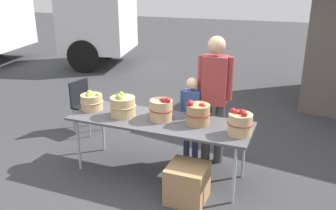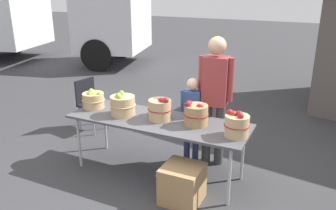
{
  "view_description": "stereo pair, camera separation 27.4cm",
  "coord_description": "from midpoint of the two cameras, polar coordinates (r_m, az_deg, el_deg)",
  "views": [
    {
      "loc": [
        1.59,
        -3.7,
        2.38
      ],
      "look_at": [
        0.0,
        0.3,
        0.85
      ],
      "focal_mm": 37.17,
      "sensor_mm": 36.0,
      "label": 1
    },
    {
      "loc": [
        1.84,
        -3.59,
        2.38
      ],
      "look_at": [
        0.0,
        0.3,
        0.85
      ],
      "focal_mm": 37.17,
      "sensor_mm": 36.0,
      "label": 2
    }
  ],
  "objects": [
    {
      "name": "apple_basket_green_1",
      "position": [
        4.49,
        -9.17,
        -0.17
      ],
      "size": [
        0.34,
        0.34,
        0.3
      ],
      "color": "tan",
      "rests_on": "market_table"
    },
    {
      "name": "market_table",
      "position": [
        4.36,
        -3.26,
        -2.97
      ],
      "size": [
        2.3,
        0.76,
        0.75
      ],
      "color": "#4C4C51",
      "rests_on": "ground"
    },
    {
      "name": "folding_chair",
      "position": [
        5.93,
        -14.82,
        0.48
      ],
      "size": [
        0.47,
        0.47,
        0.86
      ],
      "rotation": [
        0.0,
        0.0,
        1.39
      ],
      "color": "black",
      "rests_on": "ground"
    },
    {
      "name": "apple_basket_red_1",
      "position": [
        4.18,
        3.04,
        -1.42
      ],
      "size": [
        0.3,
        0.3,
        0.3
      ],
      "color": "#A87F51",
      "rests_on": "market_table"
    },
    {
      "name": "apple_basket_red_0",
      "position": [
        4.3,
        -2.92,
        -0.74
      ],
      "size": [
        0.3,
        0.3,
        0.32
      ],
      "color": "tan",
      "rests_on": "market_table"
    },
    {
      "name": "child_customer",
      "position": [
        4.69,
        2.22,
        -1.35
      ],
      "size": [
        0.31,
        0.2,
        1.2
      ],
      "rotation": [
        0.0,
        0.0,
        3.33
      ],
      "color": "#262D4C",
      "rests_on": "ground"
    },
    {
      "name": "vendor_adult",
      "position": [
        4.59,
        5.96,
        2.3
      ],
      "size": [
        0.46,
        0.26,
        1.75
      ],
      "rotation": [
        0.0,
        0.0,
        3.22
      ],
      "color": "#3F3F3F",
      "rests_on": "ground"
    },
    {
      "name": "apple_basket_green_0",
      "position": [
        4.81,
        -14.02,
        0.62
      ],
      "size": [
        0.31,
        0.31,
        0.26
      ],
      "color": "tan",
      "rests_on": "market_table"
    },
    {
      "name": "produce_crate",
      "position": [
        4.05,
        1.2,
        -12.72
      ],
      "size": [
        0.44,
        0.44,
        0.44
      ],
      "primitive_type": "cube",
      "color": "#A87F51",
      "rests_on": "ground"
    },
    {
      "name": "ground_plane",
      "position": [
        4.68,
        -3.09,
        -11.03
      ],
      "size": [
        40.0,
        40.0,
        0.0
      ],
      "primitive_type": "plane",
      "color": "#38383A"
    },
    {
      "name": "apple_basket_red_2",
      "position": [
        3.95,
        9.77,
        -2.9
      ],
      "size": [
        0.29,
        0.29,
        0.3
      ],
      "color": "tan",
      "rests_on": "market_table"
    }
  ]
}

